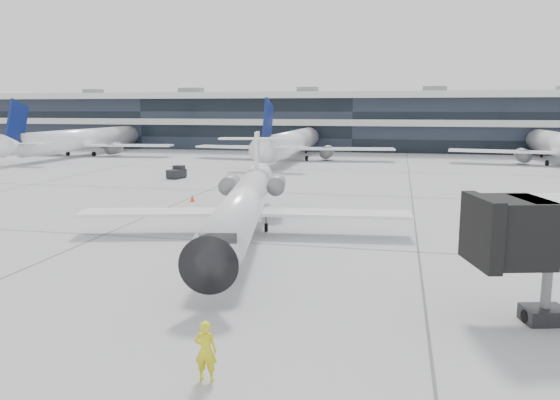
# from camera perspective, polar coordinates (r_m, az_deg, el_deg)

# --- Properties ---
(ground) EXTENTS (220.00, 220.00, 0.00)m
(ground) POSITION_cam_1_polar(r_m,az_deg,el_deg) (33.66, -3.05, -4.52)
(ground) COLOR #9B9B9E
(ground) RESTS_ON ground
(terminal) EXTENTS (170.00, 22.00, 10.00)m
(terminal) POSITION_cam_1_polar(r_m,az_deg,el_deg) (113.84, 8.04, 7.90)
(terminal) COLOR black
(terminal) RESTS_ON ground
(bg_jet_left) EXTENTS (32.00, 40.00, 9.60)m
(bg_jet_left) POSITION_cam_1_polar(r_m,az_deg,el_deg) (102.12, -19.49, 4.45)
(bg_jet_left) COLOR white
(bg_jet_left) RESTS_ON ground
(bg_jet_center) EXTENTS (32.00, 40.00, 9.60)m
(bg_jet_center) POSITION_cam_1_polar(r_m,az_deg,el_deg) (88.44, 1.41, 4.28)
(bg_jet_center) COLOR white
(bg_jet_center) RESTS_ON ground
(regional_jet) EXTENTS (21.59, 26.92, 6.24)m
(regional_jet) POSITION_cam_1_polar(r_m,az_deg,el_deg) (35.43, -3.74, -0.29)
(regional_jet) COLOR white
(regional_jet) RESTS_ON ground
(ramp_worker) EXTENTS (0.72, 0.49, 1.92)m
(ramp_worker) POSITION_cam_1_polar(r_m,az_deg,el_deg) (17.24, -7.78, -15.34)
(ramp_worker) COLOR yellow
(ramp_worker) RESTS_ON ground
(traffic_cone) EXTENTS (0.55, 0.55, 0.63)m
(traffic_cone) POSITION_cam_1_polar(r_m,az_deg,el_deg) (48.96, -9.15, 0.19)
(traffic_cone) COLOR #FF440D
(traffic_cone) RESTS_ON ground
(far_tug) EXTENTS (1.81, 2.56, 1.49)m
(far_tug) POSITION_cam_1_polar(r_m,az_deg,el_deg) (65.51, -10.73, 2.83)
(far_tug) COLOR black
(far_tug) RESTS_ON ground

